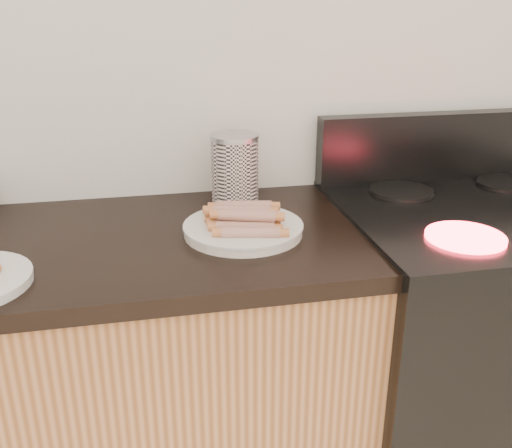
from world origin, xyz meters
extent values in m
cube|color=silver|center=(0.00, 2.00, 1.30)|extent=(4.00, 0.04, 2.60)
cube|color=black|center=(0.78, 1.68, 0.45)|extent=(0.76, 0.65, 0.90)
cube|color=black|center=(0.78, 1.68, 0.91)|extent=(0.76, 0.65, 0.01)
cube|color=black|center=(0.78, 1.96, 1.01)|extent=(0.76, 0.06, 0.20)
cylinder|color=#FF1E2D|center=(0.61, 1.51, 0.92)|extent=(0.18, 0.18, 0.01)
cylinder|color=black|center=(0.61, 1.84, 0.92)|extent=(0.18, 0.18, 0.01)
cylinder|color=black|center=(0.95, 1.84, 0.92)|extent=(0.18, 0.18, 0.01)
cylinder|color=silver|center=(0.12, 1.66, 0.91)|extent=(0.36, 0.36, 0.02)
cylinder|color=maroon|center=(0.12, 1.59, 0.93)|extent=(0.14, 0.06, 0.03)
cylinder|color=maroon|center=(0.12, 1.62, 0.93)|extent=(0.14, 0.06, 0.03)
cylinder|color=maroon|center=(0.12, 1.65, 0.93)|extent=(0.14, 0.06, 0.03)
cylinder|color=maroon|center=(0.12, 1.68, 0.93)|extent=(0.14, 0.06, 0.03)
cylinder|color=maroon|center=(0.12, 1.71, 0.93)|extent=(0.14, 0.06, 0.03)
cylinder|color=maroon|center=(0.12, 1.74, 0.93)|extent=(0.14, 0.06, 0.03)
cylinder|color=maroon|center=(0.12, 1.63, 0.96)|extent=(0.14, 0.06, 0.03)
cylinder|color=maroon|center=(0.12, 1.66, 0.96)|extent=(0.14, 0.06, 0.03)
cylinder|color=maroon|center=(0.12, 1.69, 0.96)|extent=(0.14, 0.06, 0.03)
cylinder|color=silver|center=(0.14, 1.85, 0.99)|extent=(0.12, 0.12, 0.19)
cylinder|color=silver|center=(0.14, 1.85, 1.09)|extent=(0.13, 0.13, 0.01)
camera|label=1|loc=(-0.10, 0.43, 1.43)|focal=40.00mm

